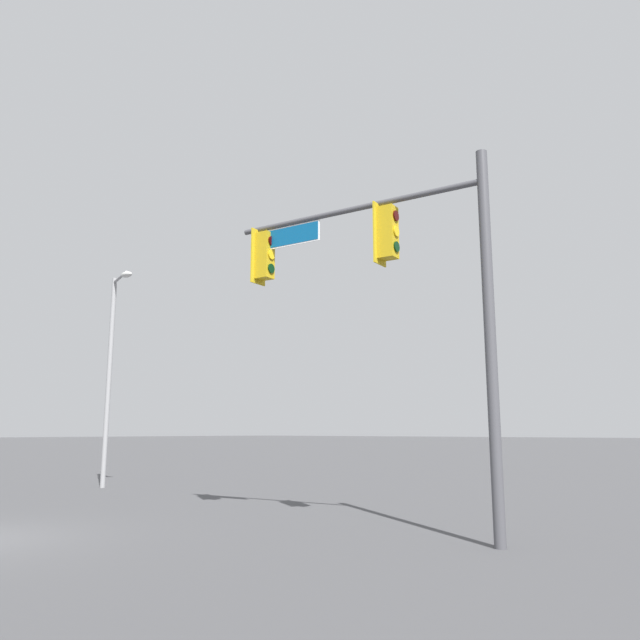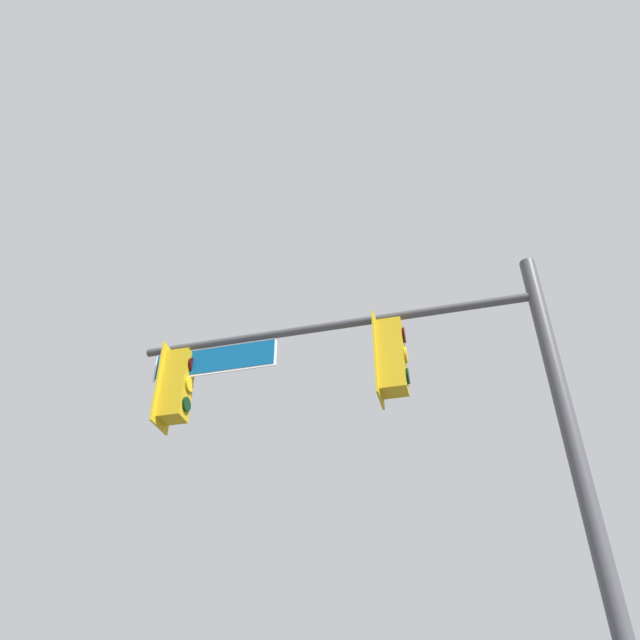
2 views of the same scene
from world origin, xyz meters
The scene contains 2 objects.
signal_pole_near centered at (-5.85, -5.85, 5.11)m, with size 5.85×1.15×7.28m.
street_lamp centered at (7.74, -7.79, 4.44)m, with size 2.09×0.79×7.69m.
Camera 1 is at (-12.93, 4.34, 1.99)m, focal length 35.00 mm.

